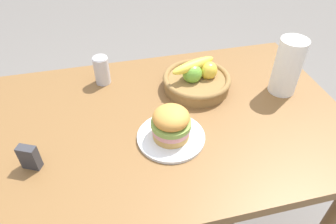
{
  "coord_description": "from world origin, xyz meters",
  "views": [
    {
      "loc": [
        -0.2,
        -0.86,
        1.55
      ],
      "look_at": [
        -0.0,
        -0.03,
        0.81
      ],
      "focal_mm": 32.98,
      "sensor_mm": 36.0,
      "label": 1
    }
  ],
  "objects_px": {
    "fruit_basket": "(197,79)",
    "paper_towel_roll": "(288,67)",
    "sandwich": "(171,123)",
    "napkin_holder": "(29,157)",
    "plate": "(171,137)",
    "soda_can": "(102,70)"
  },
  "relations": [
    {
      "from": "soda_can",
      "to": "napkin_holder",
      "type": "distance_m",
      "value": 0.5
    },
    {
      "from": "napkin_holder",
      "to": "plate",
      "type": "bearing_deg",
      "value": 27.43
    },
    {
      "from": "sandwich",
      "to": "napkin_holder",
      "type": "height_order",
      "value": "sandwich"
    },
    {
      "from": "plate",
      "to": "soda_can",
      "type": "height_order",
      "value": "soda_can"
    },
    {
      "from": "soda_can",
      "to": "paper_towel_roll",
      "type": "xyz_separation_m",
      "value": [
        0.74,
        -0.24,
        0.06
      ]
    },
    {
      "from": "sandwich",
      "to": "soda_can",
      "type": "relative_size",
      "value": 1.12
    },
    {
      "from": "plate",
      "to": "sandwich",
      "type": "bearing_deg",
      "value": 90.0
    },
    {
      "from": "napkin_holder",
      "to": "soda_can",
      "type": "bearing_deg",
      "value": 83.25
    },
    {
      "from": "paper_towel_roll",
      "to": "plate",
      "type": "bearing_deg",
      "value": -162.47
    },
    {
      "from": "fruit_basket",
      "to": "paper_towel_roll",
      "type": "bearing_deg",
      "value": -16.34
    },
    {
      "from": "plate",
      "to": "sandwich",
      "type": "relative_size",
      "value": 1.73
    },
    {
      "from": "soda_can",
      "to": "napkin_holder",
      "type": "relative_size",
      "value": 1.4
    },
    {
      "from": "fruit_basket",
      "to": "paper_towel_roll",
      "type": "height_order",
      "value": "paper_towel_roll"
    },
    {
      "from": "paper_towel_roll",
      "to": "sandwich",
      "type": "bearing_deg",
      "value": -162.47
    },
    {
      "from": "sandwich",
      "to": "napkin_holder",
      "type": "xyz_separation_m",
      "value": [
        -0.47,
        -0.02,
        -0.03
      ]
    },
    {
      "from": "plate",
      "to": "napkin_holder",
      "type": "xyz_separation_m",
      "value": [
        -0.47,
        -0.02,
        0.04
      ]
    },
    {
      "from": "paper_towel_roll",
      "to": "napkin_holder",
      "type": "height_order",
      "value": "paper_towel_roll"
    },
    {
      "from": "sandwich",
      "to": "fruit_basket",
      "type": "distance_m",
      "value": 0.32
    },
    {
      "from": "paper_towel_roll",
      "to": "fruit_basket",
      "type": "bearing_deg",
      "value": 163.66
    },
    {
      "from": "soda_can",
      "to": "napkin_holder",
      "type": "bearing_deg",
      "value": -121.82
    },
    {
      "from": "plate",
      "to": "soda_can",
      "type": "bearing_deg",
      "value": 117.27
    },
    {
      "from": "plate",
      "to": "sandwich",
      "type": "xyz_separation_m",
      "value": [
        0.0,
        0.0,
        0.07
      ]
    }
  ]
}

